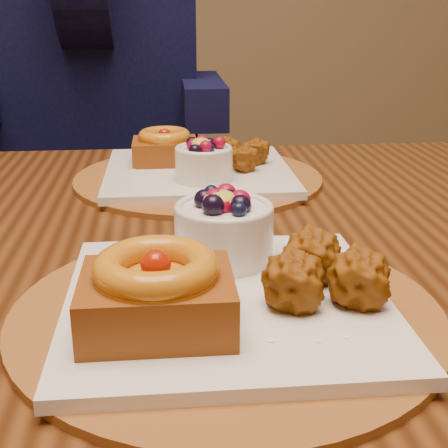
% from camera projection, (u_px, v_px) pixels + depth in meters
% --- Properties ---
extents(dining_table, '(1.60, 0.90, 0.76)m').
position_uv_depth(dining_table, '(209.00, 287.00, 0.79)').
color(dining_table, '#331909').
rests_on(dining_table, ground).
extents(place_setting_near, '(0.38, 0.38, 0.09)m').
position_uv_depth(place_setting_near, '(222.00, 284.00, 0.55)').
color(place_setting_near, '#5F3212').
rests_on(place_setting_near, dining_table).
extents(place_setting_far, '(0.38, 0.38, 0.08)m').
position_uv_depth(place_setting_far, '(197.00, 168.00, 0.95)').
color(place_setting_far, '#5F3212').
rests_on(place_setting_far, dining_table).
extents(chair_far, '(0.49, 0.49, 0.94)m').
position_uv_depth(chair_far, '(97.00, 228.00, 1.45)').
color(chair_far, black).
rests_on(chair_far, ground).
extents(diner, '(0.55, 0.52, 0.89)m').
position_uv_depth(diner, '(93.00, 31.00, 1.36)').
color(diner, black).
rests_on(diner, ground).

